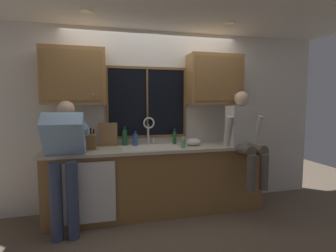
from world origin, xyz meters
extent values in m
cube|color=silver|center=(0.00, 0.06, 1.27)|extent=(5.32, 0.12, 2.55)
cylinder|color=#FFEAB2|center=(-0.88, -0.60, 2.54)|extent=(0.14, 0.14, 0.01)
cylinder|color=#FFEAB2|center=(0.88, -0.60, 2.54)|extent=(0.14, 0.14, 0.01)
cube|color=black|center=(-0.10, -0.01, 1.52)|extent=(1.10, 0.02, 0.95)
cube|color=brown|center=(-0.10, -0.02, 2.02)|extent=(1.17, 0.02, 0.04)
cube|color=brown|center=(-0.10, -0.02, 1.03)|extent=(1.17, 0.02, 0.04)
cube|color=brown|center=(-0.67, -0.02, 1.52)|extent=(0.03, 0.02, 0.95)
cube|color=brown|center=(0.47, -0.02, 1.52)|extent=(0.04, 0.02, 0.95)
cube|color=brown|center=(-0.10, -0.02, 1.52)|extent=(0.02, 0.02, 0.95)
cube|color=olive|center=(0.00, -0.29, 0.44)|extent=(2.92, 0.58, 0.88)
cube|color=beige|center=(0.00, -0.31, 0.90)|extent=(2.98, 0.62, 0.04)
cube|color=white|center=(-0.90, -0.61, 0.46)|extent=(0.60, 0.02, 0.74)
cube|color=#9E703D|center=(-1.07, -0.17, 1.86)|extent=(0.79, 0.33, 0.72)
cube|color=olive|center=(-1.07, -0.34, 1.86)|extent=(0.71, 0.01, 0.62)
sphere|color=#B2B2B7|center=(-0.84, -0.34, 1.63)|extent=(0.02, 0.02, 0.02)
cube|color=#9E703D|center=(0.88, -0.17, 1.86)|extent=(0.79, 0.33, 0.72)
cube|color=olive|center=(0.88, -0.34, 1.86)|extent=(0.71, 0.01, 0.62)
sphere|color=#B2B2B7|center=(1.11, -0.34, 1.63)|extent=(0.02, 0.02, 0.02)
cube|color=white|center=(-0.10, -0.30, 0.91)|extent=(0.80, 0.46, 0.02)
cube|color=beige|center=(-0.30, -0.30, 0.81)|extent=(0.36, 0.42, 0.20)
cube|color=beige|center=(0.10, -0.30, 0.81)|extent=(0.36, 0.42, 0.20)
cube|color=white|center=(-0.10, -0.30, 0.81)|extent=(0.04, 0.42, 0.20)
cylinder|color=silver|center=(-0.10, -0.08, 1.07)|extent=(0.03, 0.03, 0.30)
torus|color=silver|center=(-0.10, -0.14, 1.24)|extent=(0.16, 0.02, 0.16)
cylinder|color=silver|center=(-0.02, -0.08, 0.97)|extent=(0.03, 0.03, 0.09)
cylinder|color=#384260|center=(-1.24, -0.76, 0.44)|extent=(0.13, 0.13, 0.88)
cylinder|color=#384260|center=(-1.07, -0.76, 0.44)|extent=(0.13, 0.13, 0.88)
cube|color=#8CB2DB|center=(-1.16, -0.60, 1.12)|extent=(0.44, 0.51, 0.60)
sphere|color=beige|center=(-1.16, -0.37, 1.45)|extent=(0.21, 0.21, 0.21)
cylinder|color=#8CB2DB|center=(-1.38, -0.42, 1.17)|extent=(0.09, 0.52, 0.26)
cylinder|color=#8CB2DB|center=(-0.94, -0.42, 1.17)|extent=(0.09, 0.52, 0.26)
cylinder|color=#595147|center=(1.06, -0.69, 0.90)|extent=(0.14, 0.43, 0.16)
cylinder|color=#595147|center=(1.24, -0.69, 0.90)|extent=(0.14, 0.43, 0.16)
cylinder|color=#595147|center=(1.06, -0.91, 0.65)|extent=(0.11, 0.11, 0.46)
cylinder|color=#595147|center=(1.24, -0.91, 0.65)|extent=(0.11, 0.11, 0.46)
cube|color=beige|center=(1.15, -0.47, 1.20)|extent=(0.43, 0.27, 0.56)
sphere|color=beige|center=(1.15, -0.47, 1.58)|extent=(0.20, 0.20, 0.20)
cylinder|color=beige|center=(0.92, -0.52, 1.12)|extent=(0.08, 0.20, 0.47)
cylinder|color=beige|center=(1.38, -0.52, 1.12)|extent=(0.08, 0.20, 0.47)
cube|color=brown|center=(-0.88, -0.28, 1.02)|extent=(0.12, 0.18, 0.25)
cylinder|color=black|center=(-0.91, -0.34, 1.18)|extent=(0.02, 0.05, 0.09)
cylinder|color=black|center=(-0.88, -0.33, 1.17)|extent=(0.02, 0.04, 0.08)
cylinder|color=black|center=(-0.84, -0.33, 1.16)|extent=(0.02, 0.04, 0.06)
cube|color=#997047|center=(-0.66, -0.08, 1.08)|extent=(0.25, 0.09, 0.33)
ellipsoid|color=silver|center=(0.51, -0.29, 0.97)|extent=(0.22, 0.22, 0.11)
cylinder|color=#59A566|center=(0.31, -0.46, 0.98)|extent=(0.06, 0.06, 0.12)
cylinder|color=silver|center=(0.31, -0.46, 1.06)|extent=(0.02, 0.02, 0.04)
cylinder|color=silver|center=(0.31, -0.48, 1.08)|extent=(0.01, 0.04, 0.01)
cylinder|color=#1E592D|center=(-0.43, -0.06, 1.03)|extent=(0.07, 0.07, 0.21)
cylinder|color=#184724|center=(-0.43, -0.06, 1.16)|extent=(0.03, 0.03, 0.05)
cylinder|color=black|center=(-0.43, -0.06, 1.19)|extent=(0.04, 0.04, 0.01)
cylinder|color=#1E592D|center=(0.28, -0.12, 1.01)|extent=(0.05, 0.05, 0.18)
cylinder|color=#184724|center=(0.28, -0.12, 1.12)|extent=(0.02, 0.02, 0.04)
cylinder|color=black|center=(0.28, -0.12, 1.15)|extent=(0.03, 0.03, 0.01)
cylinder|color=#334C8C|center=(-0.29, -0.11, 1.00)|extent=(0.07, 0.07, 0.16)
cylinder|color=navy|center=(-0.29, -0.11, 1.10)|extent=(0.03, 0.03, 0.04)
cylinder|color=black|center=(-0.29, -0.11, 1.13)|extent=(0.04, 0.04, 0.01)
camera|label=1|loc=(-0.73, -3.73, 1.54)|focal=27.69mm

